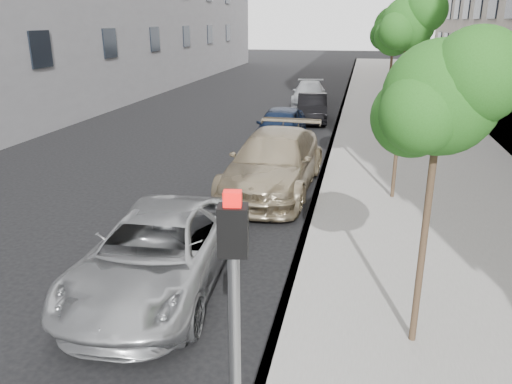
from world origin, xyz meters
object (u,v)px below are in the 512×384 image
(sedan_black, at_px, (312,108))
(sedan_rear, at_px, (309,94))
(tree_near, at_px, (443,97))
(minivan, at_px, (158,253))
(sedan_blue, at_px, (281,126))
(suv, at_px, (274,162))
(signal_pole, at_px, (235,327))
(tree_far, at_px, (395,27))
(tree_mid, at_px, (409,24))

(sedan_black, bearing_deg, sedan_rear, 91.96)
(tree_near, height_order, sedan_rear, tree_near)
(minivan, height_order, sedan_blue, sedan_blue)
(sedan_rear, bearing_deg, suv, -91.37)
(suv, xyz_separation_m, sedan_rear, (-0.67, 15.43, -0.17))
(signal_pole, bearing_deg, suv, 88.49)
(sedan_blue, relative_size, sedan_rear, 0.94)
(tree_near, height_order, sedan_blue, tree_near)
(sedan_black, bearing_deg, suv, -95.90)
(tree_near, relative_size, tree_far, 0.87)
(tree_far, xyz_separation_m, suv, (-3.33, -6.18, -3.59))
(signal_pole, xyz_separation_m, sedan_blue, (-2.12, 15.52, -1.44))
(minivan, distance_m, sedan_black, 16.51)
(sedan_blue, distance_m, sedan_rear, 9.88)
(tree_far, relative_size, minivan, 1.03)
(tree_near, distance_m, tree_mid, 6.55)
(tree_far, height_order, signal_pole, tree_far)
(minivan, distance_m, sedan_rear, 21.36)
(suv, distance_m, sedan_black, 10.55)
(tree_near, xyz_separation_m, minivan, (-4.40, 0.90, -3.03))
(tree_mid, relative_size, signal_pole, 1.61)
(tree_far, height_order, suv, tree_far)
(signal_pole, bearing_deg, tree_near, 48.97)
(tree_far, xyz_separation_m, sedan_rear, (-4.00, 9.25, -3.76))
(signal_pole, distance_m, sedan_rear, 25.52)
(tree_mid, distance_m, suv, 5.01)
(tree_near, bearing_deg, sedan_rear, 100.19)
(tree_far, height_order, sedan_blue, tree_far)
(minivan, bearing_deg, tree_mid, 48.82)
(sedan_rear, bearing_deg, minivan, -94.95)
(suv, relative_size, sedan_black, 1.44)
(minivan, bearing_deg, sedan_blue, 85.22)
(minivan, height_order, sedan_black, minivan)
(signal_pole, height_order, sedan_rear, signal_pole)
(signal_pole, height_order, minivan, signal_pole)
(suv, bearing_deg, tree_mid, -3.28)
(signal_pole, xyz_separation_m, sedan_black, (-1.40, 20.52, -1.52))
(tree_far, height_order, sedan_rear, tree_far)
(minivan, xyz_separation_m, suv, (1.08, 5.92, 0.13))
(tree_mid, relative_size, minivan, 1.05)
(sedan_rear, bearing_deg, tree_far, -70.49)
(minivan, relative_size, suv, 0.88)
(tree_far, bearing_deg, sedan_blue, -171.22)
(tree_near, relative_size, suv, 0.79)
(tree_far, distance_m, sedan_blue, 5.51)
(sedan_blue, distance_m, sedan_black, 5.05)
(tree_far, height_order, minivan, tree_far)
(signal_pole, bearing_deg, minivan, 112.00)
(tree_far, xyz_separation_m, sedan_black, (-3.33, 4.37, -3.76))
(tree_mid, distance_m, sedan_blue, 8.10)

